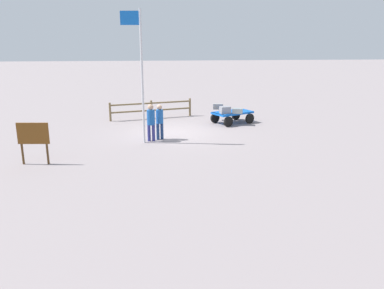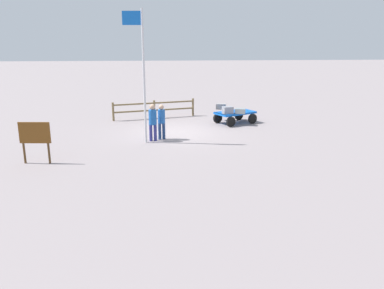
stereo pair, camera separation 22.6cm
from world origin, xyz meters
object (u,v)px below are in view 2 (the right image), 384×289
at_px(suitcase_olive, 221,106).
at_px(worker_trailing, 161,119).
at_px(signboard, 35,136).
at_px(suitcase_tan, 240,111).
at_px(worker_lead, 153,119).
at_px(luggage_cart, 235,115).
at_px(suitcase_navy, 228,110).
at_px(flagpole, 142,67).

xyz_separation_m(suitcase_olive, worker_trailing, (3.31, 3.96, 0.14)).
xyz_separation_m(worker_trailing, signboard, (4.62, 3.20, 0.12)).
height_order(suitcase_tan, signboard, signboard).
bearing_deg(worker_lead, luggage_cart, -141.95).
bearing_deg(signboard, suitcase_tan, -146.33).
distance_m(suitcase_olive, suitcase_tan, 1.56).
bearing_deg(suitcase_navy, worker_trailing, 37.40).
bearing_deg(suitcase_olive, suitcase_tan, 121.98).
relative_size(suitcase_navy, flagpole, 0.11).
relative_size(flagpole, signboard, 3.62).
bearing_deg(suitcase_olive, worker_lead, 48.81).
relative_size(luggage_cart, suitcase_navy, 4.02).
bearing_deg(suitcase_tan, flagpole, 32.46).
distance_m(luggage_cart, signboard, 10.67).
bearing_deg(signboard, worker_trailing, -145.31).
distance_m(suitcase_navy, signboard, 9.99).
height_order(luggage_cart, flagpole, flagpole).
bearing_deg(suitcase_tan, worker_lead, 32.65).
relative_size(suitcase_tan, worker_lead, 0.37).
bearing_deg(flagpole, suitcase_navy, -143.49).
relative_size(luggage_cart, suitcase_tan, 3.90).
bearing_deg(flagpole, signboard, 35.16).
distance_m(suitcase_tan, signboard, 10.53).
bearing_deg(suitcase_tan, luggage_cart, -69.63).
height_order(luggage_cart, worker_lead, worker_lead).
xyz_separation_m(suitcase_navy, worker_lead, (3.87, 2.92, 0.17)).
bearing_deg(signboard, worker_lead, -145.27).
distance_m(suitcase_tan, worker_lead, 5.39).
bearing_deg(luggage_cart, worker_lead, 38.05).
distance_m(luggage_cart, suitcase_olive, 1.10).
height_order(suitcase_navy, flagpole, flagpole).
bearing_deg(flagpole, worker_lead, -149.76).
xyz_separation_m(suitcase_tan, worker_lead, (4.53, 2.90, 0.22)).
height_order(suitcase_navy, signboard, signboard).
bearing_deg(signboard, suitcase_navy, -144.12).
height_order(suitcase_olive, suitcase_tan, suitcase_olive).
xyz_separation_m(luggage_cart, worker_lead, (4.35, 3.40, 0.52)).
bearing_deg(suitcase_navy, flagpole, 36.51).
relative_size(suitcase_tan, flagpole, 0.11).
bearing_deg(suitcase_navy, suitcase_olive, -82.81).
distance_m(suitcase_tan, worker_trailing, 4.91).
height_order(suitcase_navy, worker_lead, worker_lead).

